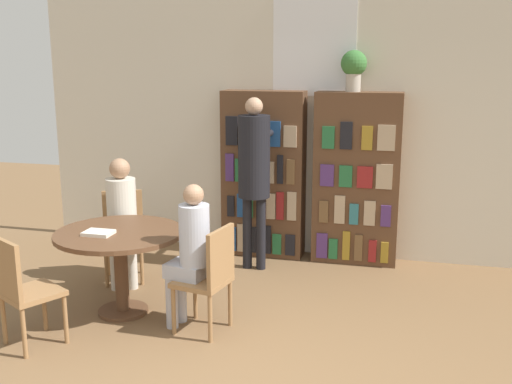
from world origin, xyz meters
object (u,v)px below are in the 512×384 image
bookshelf_right (356,179)px  librarian_standing (254,164)px  chair_near_camera (22,287)px  flower_vase (354,67)px  reading_table (120,247)px  chair_far_side (210,274)px  bookshelf_left (264,175)px  seated_reader_left (122,213)px  chair_left_side (123,231)px  seated_reader_right (190,249)px

bookshelf_right → librarian_standing: bearing=-153.7°
bookshelf_right → chair_near_camera: bookshelf_right is taller
flower_vase → reading_table: (-1.79, -1.91, -1.51)m
bookshelf_right → chair_far_side: size_ratio=2.09×
flower_vase → librarian_standing: flower_vase is taller
bookshelf_left → seated_reader_left: bookshelf_left is taller
chair_left_side → chair_near_camera: bearing=63.0°
reading_table → librarian_standing: (0.84, 1.40, 0.52)m
flower_vase → chair_far_side: (-0.91, -2.08, -1.62)m
bookshelf_right → flower_vase: bearing=176.7°
bookshelf_left → reading_table: (-0.82, -1.90, -0.32)m
bookshelf_left → chair_left_side: bookshelf_left is taller
bookshelf_right → librarian_standing: 1.15m
bookshelf_left → chair_far_side: size_ratio=2.09×
librarian_standing → chair_near_camera: bearing=-120.4°
reading_table → chair_left_side: (-0.38, 0.81, -0.11)m
chair_left_side → flower_vase: bearing=-178.0°
seated_reader_right → reading_table: bearing=90.0°
bookshelf_right → seated_reader_left: 2.51m
seated_reader_left → bookshelf_right: bearing=-174.8°
flower_vase → seated_reader_right: 2.72m
chair_far_side → flower_vase: bearing=-12.6°
bookshelf_right → chair_left_side: bearing=-153.9°
chair_far_side → librarian_standing: (-0.03, 1.57, 0.63)m
bookshelf_right → chair_left_side: 2.53m
seated_reader_left → seated_reader_right: bearing=116.8°
flower_vase → librarian_standing: size_ratio=0.24×
chair_near_camera → seated_reader_right: seated_reader_right is taller
librarian_standing → flower_vase: bearing=28.2°
flower_vase → chair_near_camera: flower_vase is taller
librarian_standing → bookshelf_left: bearing=92.3°
seated_reader_right → librarian_standing: bearing=5.6°
reading_table → librarian_standing: size_ratio=0.61×
reading_table → seated_reader_right: (0.70, -0.14, 0.08)m
seated_reader_left → chair_left_side: bearing=-90.0°
bookshelf_left → chair_left_side: (-1.20, -1.09, -0.43)m
chair_left_side → seated_reader_right: (1.07, -0.95, 0.19)m
chair_left_side → seated_reader_left: seated_reader_left is taller
flower_vase → librarian_standing: bearing=-151.8°
chair_left_side → chair_far_side: size_ratio=1.00×
chair_left_side → bookshelf_right: bearing=-178.8°
chair_near_camera → librarian_standing: 2.61m
bookshelf_right → flower_vase: flower_vase is taller
librarian_standing → chair_left_side: bearing=-154.1°
chair_far_side → librarian_standing: bearing=12.3°
reading_table → bookshelf_left: bearing=66.6°
bookshelf_left → chair_near_camera: 2.99m
chair_far_side → bookshelf_right: bearing=-14.2°
flower_vase → reading_table: size_ratio=0.39×
chair_near_camera → seated_reader_right: size_ratio=0.73×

